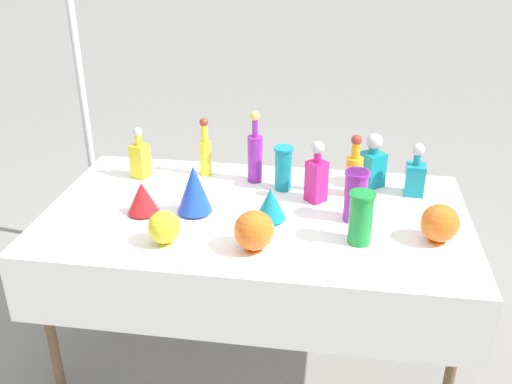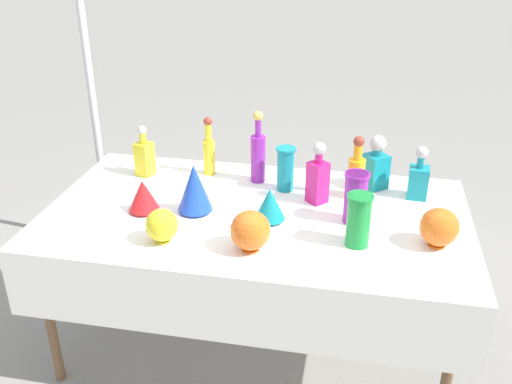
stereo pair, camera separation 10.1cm
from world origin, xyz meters
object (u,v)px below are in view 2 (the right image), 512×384
object	(u,v)px
tall_bottle_0	(356,173)
tall_bottle_2	(209,151)
square_decanter_1	(318,177)
square_decanter_2	(376,165)
tall_bottle_1	(258,154)
fluted_vase_2	(194,188)
square_decanter_3	(418,178)
fluted_vase_1	(270,204)
round_bowl_1	(162,225)
round_bowl_2	(250,231)
fluted_vase_0	(143,195)
slender_vase_1	(356,197)
round_bowl_0	(439,227)
slender_vase_2	(359,219)
square_decanter_0	(144,156)
canopy_pole	(95,122)
slender_vase_0	(286,168)

from	to	relation	value
tall_bottle_0	tall_bottle_2	size ratio (longest dim) A/B	1.00
square_decanter_1	square_decanter_2	size ratio (longest dim) A/B	1.10
tall_bottle_1	fluted_vase_2	bearing A→B (deg)	-119.79
square_decanter_3	fluted_vase_1	xyz separation A→B (m)	(-0.65, -0.36, -0.02)
round_bowl_1	tall_bottle_0	bearing A→B (deg)	37.09
tall_bottle_0	round_bowl_2	size ratio (longest dim) A/B	1.79
tall_bottle_0	fluted_vase_1	xyz separation A→B (m)	(-0.36, -0.31, -0.04)
round_bowl_1	round_bowl_2	world-z (taller)	round_bowl_2
fluted_vase_0	fluted_vase_2	xyz separation A→B (m)	(0.23, 0.04, 0.04)
slender_vase_1	fluted_vase_1	world-z (taller)	slender_vase_1
square_decanter_1	fluted_vase_0	xyz separation A→B (m)	(-0.76, -0.25, -0.05)
round_bowl_1	tall_bottle_1	bearing A→B (deg)	67.68
tall_bottle_0	square_decanter_2	size ratio (longest dim) A/B	1.13
tall_bottle_1	slender_vase_1	bearing A→B (deg)	-34.39
fluted_vase_1	round_bowl_0	xyz separation A→B (m)	(0.71, -0.08, 0.01)
tall_bottle_2	slender_vase_2	distance (m)	0.97
slender_vase_1	square_decanter_0	bearing A→B (deg)	164.49
tall_bottle_2	canopy_pole	xyz separation A→B (m)	(-0.82, 0.40, -0.03)
square_decanter_1	round_bowl_1	xyz separation A→B (m)	(-0.59, -0.49, -0.05)
square_decanter_2	fluted_vase_1	bearing A→B (deg)	-135.94
slender_vase_0	square_decanter_1	bearing A→B (deg)	-31.83
round_bowl_1	round_bowl_2	size ratio (longest dim) A/B	0.85
tall_bottle_2	square_decanter_1	size ratio (longest dim) A/B	1.03
slender_vase_1	round_bowl_2	size ratio (longest dim) A/B	1.35
slender_vase_0	square_decanter_2	bearing A→B (deg)	14.39
slender_vase_1	slender_vase_2	world-z (taller)	slender_vase_1
fluted_vase_2	round_bowl_1	world-z (taller)	fluted_vase_2
square_decanter_1	fluted_vase_2	size ratio (longest dim) A/B	1.31
square_decanter_2	fluted_vase_1	distance (m)	0.63
slender_vase_0	round_bowl_1	distance (m)	0.73
fluted_vase_0	canopy_pole	world-z (taller)	canopy_pole
tall_bottle_1	fluted_vase_0	xyz separation A→B (m)	(-0.45, -0.43, -0.07)
slender_vase_2	slender_vase_0	bearing A→B (deg)	128.49
tall_bottle_1	square_decanter_0	xyz separation A→B (m)	(-0.59, -0.04, -0.04)
fluted_vase_1	slender_vase_1	bearing A→B (deg)	9.31
fluted_vase_0	tall_bottle_0	bearing A→B (deg)	19.77
square_decanter_2	square_decanter_0	bearing A→B (deg)	-176.34
square_decanter_0	square_decanter_2	distance (m)	1.17
slender_vase_1	tall_bottle_2	bearing A→B (deg)	153.50
round_bowl_0	round_bowl_2	distance (m)	0.76
slender_vase_1	fluted_vase_2	size ratio (longest dim) A/B	1.02
square_decanter_0	fluted_vase_1	size ratio (longest dim) A/B	1.76
tall_bottle_0	fluted_vase_2	world-z (taller)	tall_bottle_0
square_decanter_2	tall_bottle_1	bearing A→B (deg)	-176.49
slender_vase_1	round_bowl_0	world-z (taller)	slender_vase_1
square_decanter_3	slender_vase_2	size ratio (longest dim) A/B	1.16
round_bowl_1	round_bowl_2	xyz separation A→B (m)	(0.37, 0.01, 0.01)
round_bowl_1	canopy_pole	xyz separation A→B (m)	(-0.82, 1.11, 0.02)
square_decanter_1	round_bowl_1	size ratio (longest dim) A/B	2.05
tall_bottle_0	slender_vase_0	xyz separation A→B (m)	(-0.34, 0.01, -0.01)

